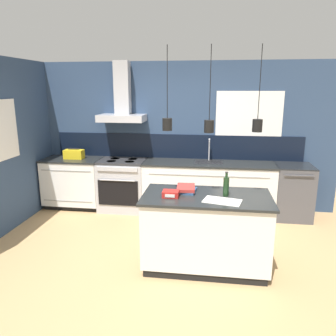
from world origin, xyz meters
TOP-DOWN VIEW (x-y plane):
  - ground_plane at (0.00, 0.00)m, footprint 16.00×16.00m
  - wall_back at (-0.05, 2.00)m, footprint 5.60×2.23m
  - wall_left at (-2.43, 0.70)m, footprint 0.08×3.80m
  - counter_run_left at (-1.85, 1.69)m, footprint 1.04×0.64m
  - counter_run_sink at (0.59, 1.69)m, footprint 2.24×0.64m
  - oven_range at (-0.93, 1.69)m, footprint 0.81×0.66m
  - dishwasher at (2.00, 1.69)m, footprint 0.60×0.65m
  - kitchen_island at (0.60, -0.09)m, footprint 1.52×0.81m
  - bottle_on_island at (0.82, -0.06)m, footprint 0.07×0.07m
  - book_stack at (0.34, 0.04)m, footprint 0.25×0.32m
  - red_supply_box at (0.18, -0.18)m, footprint 0.19×0.16m
  - paper_pile at (0.78, -0.26)m, footprint 0.46×0.34m
  - yellow_toolbox at (-1.82, 1.69)m, footprint 0.34×0.18m

SIDE VIEW (x-z plane):
  - ground_plane at x=0.00m, z-range 0.00..0.00m
  - oven_range at x=-0.93m, z-range 0.00..0.91m
  - dishwasher at x=2.00m, z-range 0.00..0.91m
  - kitchen_island at x=0.60m, z-range 0.00..0.91m
  - counter_run_left at x=-1.85m, z-range 0.01..0.92m
  - counter_run_sink at x=0.59m, z-range -0.19..1.11m
  - paper_pile at x=0.78m, z-range 0.91..0.92m
  - book_stack at x=0.34m, z-range 0.91..0.98m
  - red_supply_box at x=0.18m, z-range 0.91..0.98m
  - yellow_toolbox at x=-1.82m, z-range 0.90..1.09m
  - bottle_on_island at x=0.82m, z-range 0.88..1.18m
  - wall_left at x=-2.43m, z-range 0.00..2.60m
  - wall_back at x=-0.05m, z-range 0.06..2.66m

